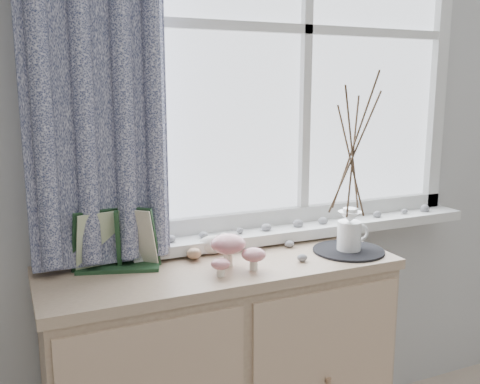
{
  "coord_description": "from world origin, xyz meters",
  "views": [
    {
      "loc": [
        -0.79,
        0.15,
        1.44
      ],
      "look_at": [
        -0.1,
        1.7,
        1.1
      ],
      "focal_mm": 40.0,
      "sensor_mm": 36.0,
      "label": 1
    }
  ],
  "objects_px": {
    "sideboard": "(222,378)",
    "botanical_book": "(119,240)",
    "twig_pitcher": "(353,149)",
    "toadstool_cluster": "(233,249)"
  },
  "relations": [
    {
      "from": "toadstool_cluster",
      "to": "botanical_book",
      "type": "bearing_deg",
      "value": 161.73
    },
    {
      "from": "sideboard",
      "to": "botanical_book",
      "type": "bearing_deg",
      "value": 170.49
    },
    {
      "from": "sideboard",
      "to": "botanical_book",
      "type": "xyz_separation_m",
      "value": [
        -0.33,
        0.05,
        0.53
      ]
    },
    {
      "from": "twig_pitcher",
      "to": "toadstool_cluster",
      "type": "bearing_deg",
      "value": -162.38
    },
    {
      "from": "sideboard",
      "to": "botanical_book",
      "type": "height_order",
      "value": "botanical_book"
    },
    {
      "from": "botanical_book",
      "to": "sideboard",
      "type": "bearing_deg",
      "value": 7.24
    },
    {
      "from": "botanical_book",
      "to": "toadstool_cluster",
      "type": "xyz_separation_m",
      "value": [
        0.35,
        -0.11,
        -0.04
      ]
    },
    {
      "from": "toadstool_cluster",
      "to": "twig_pitcher",
      "type": "bearing_deg",
      "value": -1.0
    },
    {
      "from": "toadstool_cluster",
      "to": "twig_pitcher",
      "type": "xyz_separation_m",
      "value": [
        0.45,
        -0.01,
        0.31
      ]
    },
    {
      "from": "sideboard",
      "to": "twig_pitcher",
      "type": "distance_m",
      "value": 0.93
    }
  ]
}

